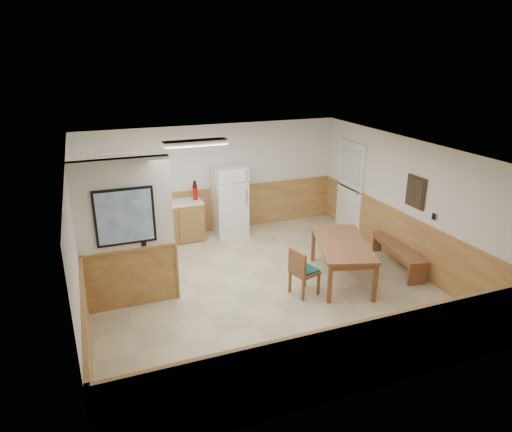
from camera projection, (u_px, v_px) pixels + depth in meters
name	position (u px, v px, depth m)	size (l,w,h in m)	color
ground	(261.00, 286.00, 8.28)	(6.00, 6.00, 0.00)	tan
ceiling	(262.00, 150.00, 7.43)	(6.00, 6.00, 0.02)	white
back_wall	(214.00, 179.00, 10.49)	(6.00, 0.02, 2.50)	white
right_wall	(405.00, 202.00, 8.87)	(0.02, 6.00, 2.50)	white
left_wall	(76.00, 247.00, 6.85)	(0.02, 6.00, 2.50)	white
wainscot_back	(215.00, 210.00, 10.73)	(6.00, 0.04, 1.00)	tan
wainscot_right	(400.00, 238.00, 9.12)	(0.04, 6.00, 1.00)	tan
wainscot_left	(84.00, 291.00, 7.11)	(0.04, 6.00, 1.00)	tan
partition_wall	(126.00, 237.00, 7.28)	(1.50, 0.20, 2.50)	white
kitchen_counter	(166.00, 222.00, 10.07)	(2.20, 0.61, 1.00)	olive
exterior_door	(350.00, 187.00, 10.59)	(0.07, 1.02, 2.15)	white
kitchen_window	(118.00, 175.00, 9.66)	(0.80, 0.04, 1.00)	white
wall_painting	(416.00, 192.00, 8.49)	(0.04, 0.50, 0.60)	#352615
fluorescent_fixture	(195.00, 143.00, 8.32)	(1.20, 0.30, 0.09)	white
refrigerator	(230.00, 201.00, 10.40)	(0.72, 0.72, 1.61)	white
dining_table	(342.00, 247.00, 8.31)	(1.40, 1.96, 0.75)	brown
dining_bench	(398.00, 250.00, 8.93)	(0.65, 1.68, 0.45)	brown
dining_chair	(301.00, 269.00, 7.82)	(0.65, 0.51, 0.85)	brown
fire_extinguisher	(195.00, 191.00, 10.11)	(0.13, 0.13, 0.43)	#B30B09
soap_bottle	(124.00, 203.00, 9.60)	(0.07, 0.07, 0.21)	#18892C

